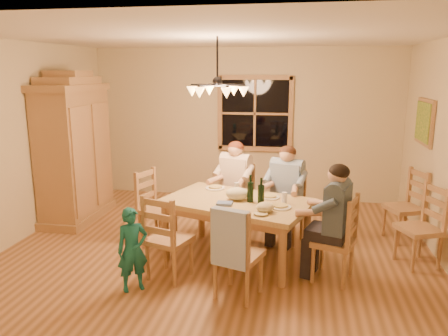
% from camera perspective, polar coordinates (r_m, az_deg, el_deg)
% --- Properties ---
extents(floor, '(5.50, 5.50, 0.00)m').
position_cam_1_polar(floor, '(5.85, -0.80, -10.53)').
color(floor, brown).
rests_on(floor, ground).
extents(ceiling, '(5.50, 5.00, 0.02)m').
position_cam_1_polar(ceiling, '(5.39, -0.89, 16.85)').
color(ceiling, white).
rests_on(ceiling, wall_back).
extents(wall_back, '(5.50, 0.02, 2.70)m').
position_cam_1_polar(wall_back, '(7.91, 2.62, 5.72)').
color(wall_back, beige).
rests_on(wall_back, floor).
extents(wall_left, '(0.02, 5.00, 2.70)m').
position_cam_1_polar(wall_left, '(6.56, -25.18, 3.08)').
color(wall_left, beige).
rests_on(wall_left, floor).
extents(window, '(1.30, 0.06, 1.30)m').
position_cam_1_polar(window, '(7.83, 4.06, 7.10)').
color(window, black).
rests_on(window, wall_back).
extents(painting, '(0.06, 0.78, 0.64)m').
position_cam_1_polar(painting, '(6.73, 24.71, 5.50)').
color(painting, olive).
rests_on(painting, wall_right).
extents(chandelier, '(0.77, 0.68, 0.71)m').
position_cam_1_polar(chandelier, '(5.38, -0.86, 10.23)').
color(chandelier, black).
rests_on(chandelier, ceiling).
extents(armoire, '(0.66, 1.40, 2.30)m').
position_cam_1_polar(armoire, '(7.14, -18.92, 1.91)').
color(armoire, olive).
rests_on(armoire, floor).
extents(dining_table, '(1.98, 1.55, 0.76)m').
position_cam_1_polar(dining_table, '(5.36, 1.66, -5.25)').
color(dining_table, '#AF884D').
rests_on(dining_table, floor).
extents(chair_far_left, '(0.55, 0.54, 0.99)m').
position_cam_1_polar(chair_far_left, '(6.35, 1.44, -5.72)').
color(chair_far_left, '#A67049').
rests_on(chair_far_left, floor).
extents(chair_far_right, '(0.55, 0.54, 0.99)m').
position_cam_1_polar(chair_far_right, '(6.06, 8.00, -6.75)').
color(chair_far_right, '#A67049').
rests_on(chair_far_right, floor).
extents(chair_near_left, '(0.55, 0.54, 0.99)m').
position_cam_1_polar(chair_near_left, '(5.04, -7.13, -10.86)').
color(chair_near_left, '#A67049').
rests_on(chair_near_left, floor).
extents(chair_near_right, '(0.55, 0.54, 0.99)m').
position_cam_1_polar(chair_near_right, '(4.63, 1.90, -12.97)').
color(chair_near_right, '#A67049').
rests_on(chair_near_right, floor).
extents(chair_end_left, '(0.54, 0.55, 0.99)m').
position_cam_1_polar(chair_end_left, '(6.08, -8.63, -6.72)').
color(chair_end_left, '#A67049').
rests_on(chair_end_left, floor).
extents(chair_end_right, '(0.54, 0.55, 0.99)m').
position_cam_1_polar(chair_end_right, '(5.10, 14.04, -10.86)').
color(chair_end_right, '#A67049').
rests_on(chair_end_right, floor).
extents(adult_woman, '(0.49, 0.52, 0.87)m').
position_cam_1_polar(adult_woman, '(6.20, 1.47, -1.00)').
color(adult_woman, beige).
rests_on(adult_woman, floor).
extents(adult_plaid_man, '(0.49, 0.52, 0.87)m').
position_cam_1_polar(adult_plaid_man, '(5.91, 8.16, -1.82)').
color(adult_plaid_man, '#32578B').
rests_on(adult_plaid_man, floor).
extents(adult_slate_man, '(0.52, 0.49, 0.87)m').
position_cam_1_polar(adult_slate_man, '(4.92, 14.37, -5.10)').
color(adult_slate_man, '#44576D').
rests_on(adult_slate_man, floor).
extents(towel, '(0.39, 0.21, 0.58)m').
position_cam_1_polar(towel, '(4.32, 0.80, -9.19)').
color(towel, '#96ABCC').
rests_on(towel, chair_near_right).
extents(wine_bottle_a, '(0.08, 0.08, 0.33)m').
position_cam_1_polar(wine_bottle_a, '(5.22, 3.47, -2.69)').
color(wine_bottle_a, black).
rests_on(wine_bottle_a, dining_table).
extents(wine_bottle_b, '(0.08, 0.08, 0.33)m').
position_cam_1_polar(wine_bottle_b, '(5.10, 4.87, -3.09)').
color(wine_bottle_b, black).
rests_on(wine_bottle_b, dining_table).
extents(plate_woman, '(0.26, 0.26, 0.02)m').
position_cam_1_polar(plate_woman, '(5.82, -1.16, -2.65)').
color(plate_woman, white).
rests_on(plate_woman, dining_table).
extents(plate_plaid, '(0.26, 0.26, 0.02)m').
position_cam_1_polar(plate_plaid, '(5.44, 5.93, -3.81)').
color(plate_plaid, white).
rests_on(plate_plaid, dining_table).
extents(plate_slate, '(0.26, 0.26, 0.02)m').
position_cam_1_polar(plate_slate, '(5.08, 7.32, -5.07)').
color(plate_slate, white).
rests_on(plate_slate, dining_table).
extents(wine_glass_a, '(0.06, 0.06, 0.14)m').
position_cam_1_polar(wine_glass_a, '(5.60, 1.66, -2.61)').
color(wine_glass_a, silver).
rests_on(wine_glass_a, dining_table).
extents(wine_glass_b, '(0.06, 0.06, 0.14)m').
position_cam_1_polar(wine_glass_b, '(5.21, 7.91, -3.92)').
color(wine_glass_b, silver).
rests_on(wine_glass_b, dining_table).
extents(cap, '(0.20, 0.20, 0.11)m').
position_cam_1_polar(cap, '(4.90, 5.35, -5.12)').
color(cap, tan).
rests_on(cap, dining_table).
extents(napkin, '(0.21, 0.19, 0.03)m').
position_cam_1_polar(napkin, '(5.14, 0.08, -4.66)').
color(napkin, '#516494').
rests_on(napkin, dining_table).
extents(cloth_bundle, '(0.28, 0.22, 0.15)m').
position_cam_1_polar(cloth_bundle, '(5.32, 1.74, -3.38)').
color(cloth_bundle, '#C1B98C').
rests_on(cloth_bundle, dining_table).
extents(child, '(0.40, 0.37, 0.91)m').
position_cam_1_polar(child, '(4.78, -11.86, -10.38)').
color(child, '#176A68').
rests_on(child, floor).
extents(chair_spare_front, '(0.55, 0.57, 0.99)m').
position_cam_1_polar(chair_spare_front, '(5.79, 23.96, -8.71)').
color(chair_spare_front, '#A67049').
rests_on(chair_spare_front, floor).
extents(chair_spare_back, '(0.55, 0.57, 0.99)m').
position_cam_1_polar(chair_spare_back, '(6.54, 22.31, -6.16)').
color(chair_spare_back, '#A67049').
rests_on(chair_spare_back, floor).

